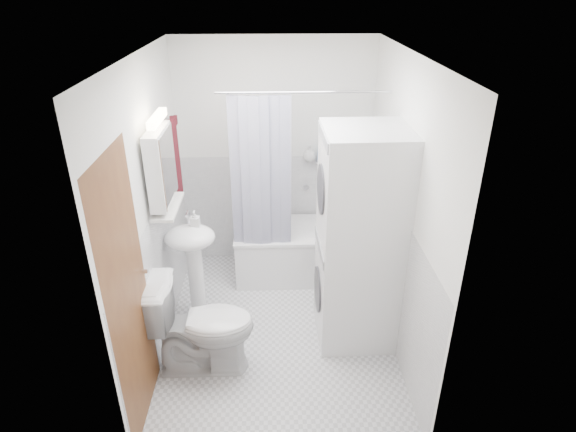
{
  "coord_description": "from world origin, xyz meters",
  "views": [
    {
      "loc": [
        -0.03,
        -3.47,
        2.88
      ],
      "look_at": [
        0.09,
        0.15,
        1.07
      ],
      "focal_mm": 30.0,
      "sensor_mm": 36.0,
      "label": 1
    }
  ],
  "objects_px": {
    "sink": "(192,252)",
    "washer_dryer": "(360,240)",
    "bathtub": "(303,249)",
    "toilet": "(202,325)"
  },
  "relations": [
    {
      "from": "sink",
      "to": "washer_dryer",
      "type": "height_order",
      "value": "washer_dryer"
    },
    {
      "from": "bathtub",
      "to": "toilet",
      "type": "height_order",
      "value": "toilet"
    },
    {
      "from": "bathtub",
      "to": "sink",
      "type": "bearing_deg",
      "value": -145.32
    },
    {
      "from": "bathtub",
      "to": "washer_dryer",
      "type": "distance_m",
      "value": 1.23
    },
    {
      "from": "bathtub",
      "to": "toilet",
      "type": "bearing_deg",
      "value": -123.14
    },
    {
      "from": "washer_dryer",
      "to": "toilet",
      "type": "xyz_separation_m",
      "value": [
        -1.29,
        -0.39,
        -0.53
      ]
    },
    {
      "from": "washer_dryer",
      "to": "bathtub",
      "type": "bearing_deg",
      "value": 111.42
    },
    {
      "from": "toilet",
      "to": "bathtub",
      "type": "bearing_deg",
      "value": -33.19
    },
    {
      "from": "washer_dryer",
      "to": "toilet",
      "type": "distance_m",
      "value": 1.45
    },
    {
      "from": "sink",
      "to": "toilet",
      "type": "xyz_separation_m",
      "value": [
        0.14,
        -0.65,
        -0.29
      ]
    }
  ]
}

